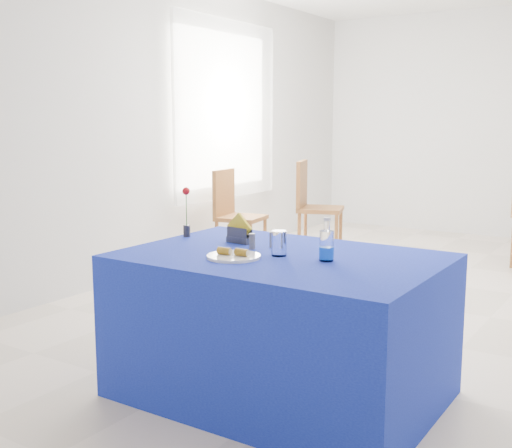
{
  "coord_description": "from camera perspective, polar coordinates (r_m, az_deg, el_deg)",
  "views": [
    {
      "loc": [
        1.59,
        -4.78,
        1.44
      ],
      "look_at": [
        -0.17,
        -2.08,
        0.92
      ],
      "focal_mm": 45.0,
      "sensor_mm": 36.0,
      "label": 1
    }
  ],
  "objects": [
    {
      "name": "water_bottle",
      "position": [
        3.16,
        6.29,
        -2.01
      ],
      "size": [
        0.07,
        0.07,
        0.21
      ],
      "color": "white",
      "rests_on": "blue_table"
    },
    {
      "name": "napkin_holder",
      "position": [
        3.61,
        -1.47,
        -0.92
      ],
      "size": [
        0.16,
        0.08,
        0.17
      ],
      "color": "#38383D",
      "rests_on": "blue_table"
    },
    {
      "name": "curtain",
      "position": [
        6.87,
        -2.55,
        10.09
      ],
      "size": [
        0.04,
        1.75,
        1.85
      ],
      "primitive_type": "cube",
      "color": "white",
      "rests_on": "room_shell"
    },
    {
      "name": "blue_table",
      "position": [
        3.4,
        2.21,
        -9.01
      ],
      "size": [
        1.6,
        1.1,
        0.76
      ],
      "color": "navy",
      "rests_on": "floor"
    },
    {
      "name": "salt_shaker",
      "position": [
        3.48,
        1.42,
        -1.4
      ],
      "size": [
        0.03,
        0.03,
        0.08
      ],
      "primitive_type": "cylinder",
      "color": "slate",
      "rests_on": "blue_table"
    },
    {
      "name": "drinking_glass",
      "position": [
        3.26,
        2.06,
        -1.72
      ],
      "size": [
        0.08,
        0.08,
        0.13
      ],
      "primitive_type": "cylinder",
      "color": "white",
      "rests_on": "blue_table"
    },
    {
      "name": "chair_win_a",
      "position": [
        6.47,
        -2.03,
        1.28
      ],
      "size": [
        0.49,
        0.49,
        0.96
      ],
      "rotation": [
        0.0,
        0.0,
        1.73
      ],
      "color": "brown",
      "rests_on": "floor"
    },
    {
      "name": "rose_vase",
      "position": [
        3.81,
        -6.2,
        0.93
      ],
      "size": [
        0.05,
        0.05,
        0.29
      ],
      "color": "#252429",
      "rests_on": "blue_table"
    },
    {
      "name": "plate",
      "position": [
        3.22,
        -2.0,
        -2.9
      ],
      "size": [
        0.27,
        0.27,
        0.01
      ],
      "primitive_type": "cylinder",
      "color": "silver",
      "rests_on": "blue_table"
    },
    {
      "name": "floor",
      "position": [
        5.25,
        14.17,
        -7.05
      ],
      "size": [
        7.0,
        7.0,
        0.0
      ],
      "primitive_type": "plane",
      "color": "beige",
      "rests_on": "ground"
    },
    {
      "name": "window_pane",
      "position": [
        6.91,
        -3.03,
        10.08
      ],
      "size": [
        0.04,
        1.5,
        1.6
      ],
      "primitive_type": "cube",
      "color": "white",
      "rests_on": "room_shell"
    },
    {
      "name": "banana_pieces",
      "position": [
        3.21,
        -2.04,
        -2.47
      ],
      "size": [
        0.17,
        0.06,
        0.04
      ],
      "color": "gold",
      "rests_on": "plate"
    },
    {
      "name": "pepper_shaker",
      "position": [
        3.44,
        -0.35,
        -1.55
      ],
      "size": [
        0.03,
        0.03,
        0.08
      ],
      "primitive_type": "cylinder",
      "color": "#5C5C60",
      "rests_on": "blue_table"
    },
    {
      "name": "chair_win_b",
      "position": [
        6.88,
        5.01,
        2.03
      ],
      "size": [
        0.58,
        0.58,
        1.02
      ],
      "rotation": [
        0.0,
        0.0,
        1.91
      ],
      "color": "brown",
      "rests_on": "floor"
    },
    {
      "name": "room_shell",
      "position": [
        5.05,
        14.96,
        12.36
      ],
      "size": [
        7.0,
        7.0,
        7.0
      ],
      "color": "silver",
      "rests_on": "ground"
    }
  ]
}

